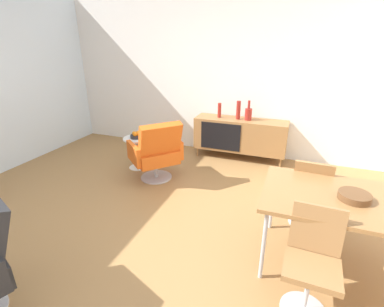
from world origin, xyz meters
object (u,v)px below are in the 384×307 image
(dining_table, at_px, (359,204))
(side_table_round, at_px, (137,149))
(dining_chair_front_left, at_px, (312,259))
(dining_chair_back_left, at_px, (310,190))
(sideboard, at_px, (240,135))
(vase_sculptural_dark, at_px, (219,110))
(wooden_bowl_on_table, at_px, (354,196))
(vase_cobalt, at_px, (248,114))
(lounge_chair_red, at_px, (157,151))
(fruit_bowl, at_px, (136,135))
(vase_ceramic_small, at_px, (238,110))

(dining_table, xyz_separation_m, side_table_round, (-2.99, 1.31, -0.38))
(dining_chair_front_left, bearing_deg, dining_chair_back_left, 90.26)
(sideboard, relative_size, dining_table, 1.00)
(dining_chair_back_left, xyz_separation_m, dining_chair_front_left, (0.01, -1.12, 0.00))
(vase_sculptural_dark, xyz_separation_m, wooden_bowl_on_table, (1.83, -2.33, -0.08))
(dining_table, bearing_deg, dining_chair_back_left, 122.26)
(sideboard, relative_size, dining_chair_back_left, 1.87)
(vase_cobalt, xyz_separation_m, lounge_chair_red, (-1.10, -1.30, -0.36))
(sideboard, height_order, dining_table, dining_table)
(lounge_chair_red, xyz_separation_m, fruit_bowl, (-0.51, 0.29, 0.10))
(dining_chair_back_left, distance_m, dining_chair_front_left, 1.12)
(vase_cobalt, height_order, dining_table, vase_cobalt)
(vase_cobalt, distance_m, dining_chair_front_left, 3.07)
(wooden_bowl_on_table, distance_m, lounge_chair_red, 2.65)
(vase_sculptural_dark, bearing_deg, dining_chair_front_left, -61.93)
(vase_sculptural_dark, bearing_deg, vase_ceramic_small, 0.00)
(sideboard, distance_m, dining_table, 2.76)
(dining_table, bearing_deg, fruit_bowl, 156.27)
(dining_table, relative_size, fruit_bowl, 8.00)
(vase_cobalt, distance_m, side_table_round, 1.97)
(dining_table, height_order, dining_chair_back_left, dining_chair_back_left)
(vase_cobalt, xyz_separation_m, fruit_bowl, (-1.62, -1.00, -0.27))
(dining_chair_front_left, xyz_separation_m, side_table_round, (-2.64, 1.87, -0.15))
(wooden_bowl_on_table, distance_m, fruit_bowl, 3.22)
(vase_cobalt, relative_size, dining_chair_back_left, 0.39)
(dining_chair_front_left, relative_size, side_table_round, 1.65)
(vase_cobalt, xyz_separation_m, dining_chair_back_left, (1.02, -1.76, -0.36))
(sideboard, bearing_deg, fruit_bowl, -146.18)
(sideboard, distance_m, fruit_bowl, 1.81)
(fruit_bowl, bearing_deg, vase_ceramic_small, 34.87)
(wooden_bowl_on_table, distance_m, dining_chair_front_left, 0.69)
(side_table_round, bearing_deg, fruit_bowl, -2.31)
(dining_chair_back_left, height_order, dining_chair_front_left, same)
(dining_chair_back_left, distance_m, lounge_chair_red, 2.17)
(lounge_chair_red, bearing_deg, vase_sculptural_dark, 65.48)
(wooden_bowl_on_table, distance_m, dining_chair_back_left, 0.71)
(vase_ceramic_small, bearing_deg, lounge_chair_red, -125.59)
(side_table_round, xyz_separation_m, fruit_bowl, (0.00, -0.00, 0.24))
(dining_chair_front_left, relative_size, fruit_bowl, 4.28)
(fruit_bowl, bearing_deg, dining_chair_front_left, -35.35)
(vase_sculptural_dark, xyz_separation_m, side_table_round, (-1.11, -1.00, -0.53))
(lounge_chair_red, bearing_deg, vase_ceramic_small, 54.41)
(vase_cobalt, xyz_separation_m, vase_ceramic_small, (-0.18, 0.00, 0.05))
(dining_table, height_order, dining_chair_front_left, dining_chair_front_left)
(sideboard, bearing_deg, wooden_bowl_on_table, -58.30)
(vase_ceramic_small, xyz_separation_m, wooden_bowl_on_table, (1.49, -2.33, -0.11))
(dining_chair_back_left, relative_size, side_table_round, 1.65)
(vase_ceramic_small, relative_size, dining_chair_front_left, 0.37)
(vase_sculptural_dark, bearing_deg, vase_cobalt, -0.00)
(vase_sculptural_dark, xyz_separation_m, vase_ceramic_small, (0.34, 0.00, 0.03))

